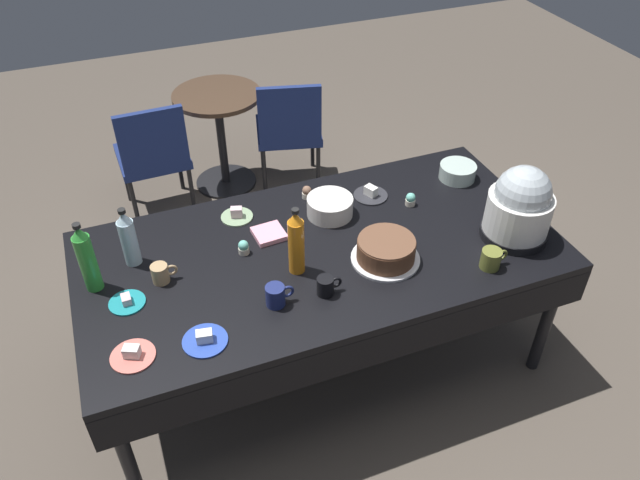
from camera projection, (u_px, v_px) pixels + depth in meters
ground at (320, 355)px, 3.32m from camera, size 9.00×9.00×0.00m
potluck_table at (320, 259)px, 2.89m from camera, size 2.20×1.10×0.75m
frosted_layer_cake at (386, 251)px, 2.75m from camera, size 0.31×0.31×0.11m
slow_cooker at (520, 206)px, 2.81m from camera, size 0.31×0.31×0.37m
glass_salad_bowl at (458, 172)px, 3.28m from camera, size 0.19×0.19×0.08m
ceramic_snack_bowl at (330, 206)px, 3.02m from camera, size 0.23×0.23×0.09m
dessert_plate_sage at (237, 215)px, 3.02m from camera, size 0.16×0.16×0.06m
dessert_plate_cobalt at (205, 339)px, 2.40m from camera, size 0.18×0.18×0.05m
dessert_plate_coral at (133, 355)px, 2.34m from camera, size 0.17×0.17×0.05m
dessert_plate_charcoal at (371, 194)px, 3.16m from camera, size 0.18×0.18×0.06m
dessert_plate_teal at (127, 302)px, 2.57m from camera, size 0.15×0.15×0.04m
cupcake_lemon at (411, 199)px, 3.09m from camera, size 0.05×0.05×0.07m
cupcake_mint at (244, 247)px, 2.80m from camera, size 0.05×0.05×0.07m
cupcake_vanilla at (307, 192)px, 3.14m from camera, size 0.05×0.05×0.07m
soda_bottle_orange_juice at (296, 243)px, 2.64m from camera, size 0.07×0.07×0.33m
soda_bottle_lime_soda at (87, 259)px, 2.55m from camera, size 0.07×0.07×0.34m
soda_bottle_water at (128, 238)px, 2.69m from camera, size 0.07×0.07×0.29m
coffee_mug_black at (326, 286)px, 2.59m from camera, size 0.11×0.07×0.08m
coffee_mug_tan at (161, 273)px, 2.65m from camera, size 0.11×0.07×0.09m
coffee_mug_olive at (491, 259)px, 2.72m from camera, size 0.13×0.09×0.09m
coffee_mug_navy at (276, 295)px, 2.54m from camera, size 0.12×0.08×0.09m
paper_napkin_stack at (269, 234)px, 2.91m from camera, size 0.15×0.15×0.02m
maroon_chair_left at (153, 153)px, 3.99m from camera, size 0.45×0.45×0.85m
maroon_chair_right at (289, 127)px, 4.25m from camera, size 0.54×0.54×0.85m
round_cafe_table at (220, 123)px, 4.29m from camera, size 0.60×0.60×0.72m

